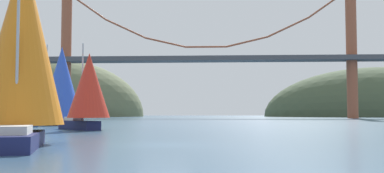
% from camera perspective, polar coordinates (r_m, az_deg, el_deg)
% --- Properties ---
extents(ground_plane, '(360.00, 360.00, 0.00)m').
position_cam_1_polar(ground_plane, '(22.29, -3.58, -7.56)').
color(ground_plane, '#385670').
extents(headland_left, '(62.49, 44.00, 40.96)m').
position_cam_1_polar(headland_left, '(167.31, -17.02, -3.74)').
color(headland_left, '#5B6647').
rests_on(headland_left, ground_plane).
extents(headland_right, '(80.61, 44.00, 34.68)m').
position_cam_1_polar(headland_right, '(167.24, 23.27, -3.61)').
color(headland_right, '#425138').
rests_on(headland_right, ground_plane).
extents(suspension_bridge, '(112.77, 6.00, 34.76)m').
position_cam_1_polar(suspension_bridge, '(118.04, 1.87, 3.92)').
color(suspension_bridge, brown).
rests_on(suspension_bridge, ground_plane).
extents(sailboat_orange_sail, '(5.58, 8.76, 10.83)m').
position_cam_1_polar(sailboat_orange_sail, '(23.98, -21.28, 5.21)').
color(sailboat_orange_sail, '#191E4C').
rests_on(sailboat_orange_sail, ground_plane).
extents(sailboat_blue_spinnaker, '(9.86, 6.27, 10.08)m').
position_cam_1_polar(sailboat_blue_spinnaker, '(57.49, -16.73, 0.30)').
color(sailboat_blue_spinnaker, black).
rests_on(sailboat_blue_spinnaker, ground_plane).
extents(sailboat_scarlet_sail, '(6.48, 6.54, 7.99)m').
position_cam_1_polar(sailboat_scarlet_sail, '(40.64, -13.36, -0.27)').
color(sailboat_scarlet_sail, '#191E4C').
rests_on(sailboat_scarlet_sail, ground_plane).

